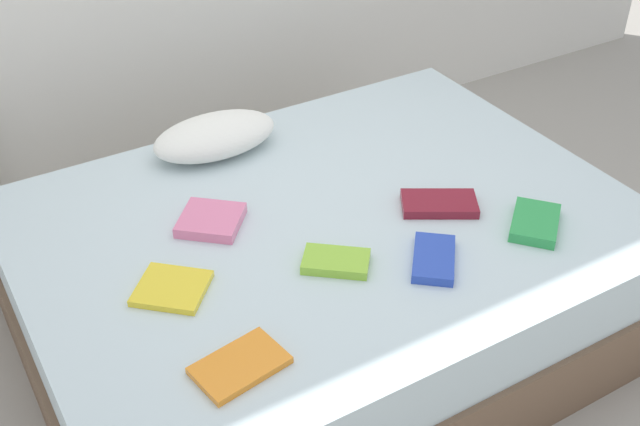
# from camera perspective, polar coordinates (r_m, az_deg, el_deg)

# --- Properties ---
(ground_plane) EXTENTS (8.00, 8.00, 0.00)m
(ground_plane) POSITION_cam_1_polar(r_m,az_deg,el_deg) (2.89, 0.51, -8.26)
(ground_plane) COLOR #9E998E
(bed) EXTENTS (2.00, 1.50, 0.50)m
(bed) POSITION_cam_1_polar(r_m,az_deg,el_deg) (2.73, 0.54, -4.51)
(bed) COLOR brown
(bed) RESTS_ON ground
(pillow) EXTENTS (0.47, 0.27, 0.13)m
(pillow) POSITION_cam_1_polar(r_m,az_deg,el_deg) (2.90, -7.63, 5.57)
(pillow) COLOR white
(pillow) RESTS_ON bed
(textbook_maroon) EXTENTS (0.28, 0.24, 0.03)m
(textbook_maroon) POSITION_cam_1_polar(r_m,az_deg,el_deg) (2.63, 8.64, 0.67)
(textbook_maroon) COLOR maroon
(textbook_maroon) RESTS_ON bed
(textbook_yellow) EXTENTS (0.27, 0.27, 0.02)m
(textbook_yellow) POSITION_cam_1_polar(r_m,az_deg,el_deg) (2.31, -10.70, -5.38)
(textbook_yellow) COLOR yellow
(textbook_yellow) RESTS_ON bed
(textbook_orange) EXTENTS (0.26, 0.19, 0.02)m
(textbook_orange) POSITION_cam_1_polar(r_m,az_deg,el_deg) (2.06, -5.84, -10.94)
(textbook_orange) COLOR orange
(textbook_orange) RESTS_ON bed
(textbook_lime) EXTENTS (0.23, 0.22, 0.03)m
(textbook_lime) POSITION_cam_1_polar(r_m,az_deg,el_deg) (2.36, 1.16, -3.53)
(textbook_lime) COLOR #8CC638
(textbook_lime) RESTS_ON bed
(textbook_pink) EXTENTS (0.27, 0.27, 0.04)m
(textbook_pink) POSITION_cam_1_polar(r_m,az_deg,el_deg) (2.54, -7.92, -0.52)
(textbook_pink) COLOR pink
(textbook_pink) RESTS_ON bed
(textbook_green) EXTENTS (0.25, 0.25, 0.04)m
(textbook_green) POSITION_cam_1_polar(r_m,az_deg,el_deg) (2.60, 15.34, -0.68)
(textbook_green) COLOR green
(textbook_green) RESTS_ON bed
(textbook_blue) EXTENTS (0.23, 0.25, 0.03)m
(textbook_blue) POSITION_cam_1_polar(r_m,az_deg,el_deg) (2.39, 8.26, -3.31)
(textbook_blue) COLOR #2847B7
(textbook_blue) RESTS_ON bed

